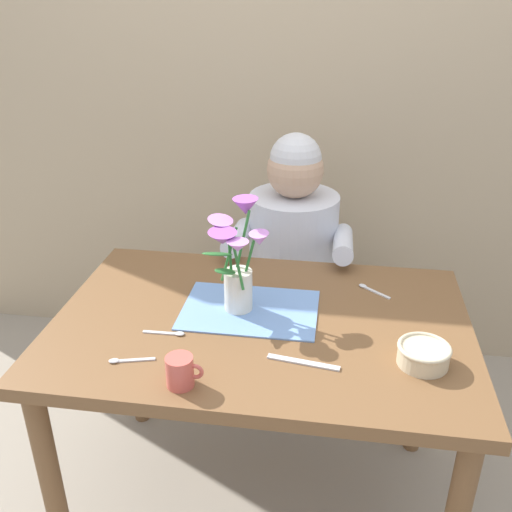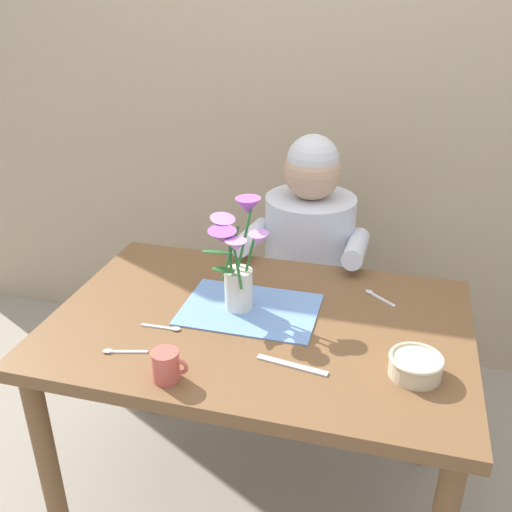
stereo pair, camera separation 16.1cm
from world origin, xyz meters
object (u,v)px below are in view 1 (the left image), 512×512
object	(u,v)px
ceramic_bowl	(424,354)
seated_person	(292,276)
dinner_knife	(303,362)
coffee_cup	(181,371)
flower_vase	(236,259)

from	to	relation	value
ceramic_bowl	seated_person	bearing A→B (deg)	117.86
seated_person	dinner_knife	world-z (taller)	seated_person
coffee_cup	ceramic_bowl	bearing A→B (deg)	16.49
flower_vase	ceramic_bowl	xyz separation A→B (m)	(0.52, -0.20, -0.14)
seated_person	coffee_cup	size ratio (longest dim) A/B	12.20
seated_person	flower_vase	world-z (taller)	seated_person
dinner_knife	coffee_cup	world-z (taller)	coffee_cup
dinner_knife	coffee_cup	xyz separation A→B (m)	(-0.29, -0.13, 0.04)
flower_vase	dinner_knife	world-z (taller)	flower_vase
seated_person	dinner_knife	distance (m)	0.83
dinner_knife	coffee_cup	distance (m)	0.32
seated_person	flower_vase	bearing A→B (deg)	-98.03
flower_vase	ceramic_bowl	world-z (taller)	flower_vase
dinner_knife	coffee_cup	size ratio (longest dim) A/B	2.04
ceramic_bowl	flower_vase	bearing A→B (deg)	159.33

